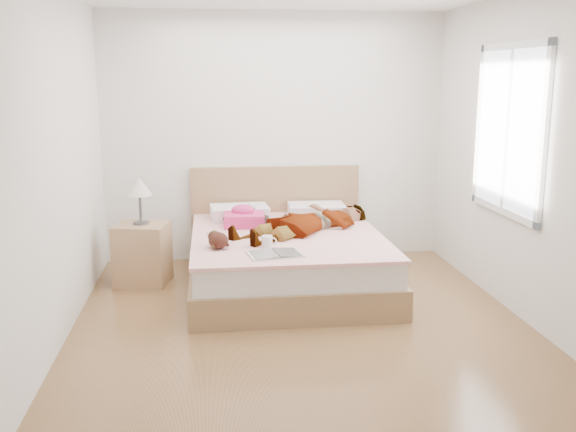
# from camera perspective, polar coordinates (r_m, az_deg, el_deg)

# --- Properties ---
(ground) EXTENTS (4.00, 4.00, 0.00)m
(ground) POSITION_cam_1_polar(r_m,az_deg,el_deg) (5.20, 1.16, -9.56)
(ground) COLOR #502F19
(ground) RESTS_ON ground
(woman) EXTENTS (1.67, 1.45, 0.22)m
(woman) POSITION_cam_1_polar(r_m,az_deg,el_deg) (6.09, 1.75, -0.17)
(woman) COLOR white
(woman) RESTS_ON bed
(hair) EXTENTS (0.55, 0.65, 0.09)m
(hair) POSITION_cam_1_polar(r_m,az_deg,el_deg) (6.48, -3.85, -0.04)
(hair) COLOR black
(hair) RESTS_ON bed
(phone) EXTENTS (0.08, 0.09, 0.04)m
(phone) POSITION_cam_1_polar(r_m,az_deg,el_deg) (6.41, -3.21, 0.88)
(phone) COLOR silver
(phone) RESTS_ON bed
(room_shell) EXTENTS (4.00, 4.00, 4.00)m
(room_shell) POSITION_cam_1_polar(r_m,az_deg,el_deg) (5.66, 19.01, 7.23)
(room_shell) COLOR white
(room_shell) RESTS_ON ground
(bed) EXTENTS (1.80, 2.08, 1.00)m
(bed) POSITION_cam_1_polar(r_m,az_deg,el_deg) (6.08, -0.21, -3.54)
(bed) COLOR brown
(bed) RESTS_ON ground
(towel) EXTENTS (0.40, 0.35, 0.20)m
(towel) POSITION_cam_1_polar(r_m,az_deg,el_deg) (6.25, -3.96, -0.14)
(towel) COLOR #DA3B68
(towel) RESTS_ON bed
(magazine) EXTENTS (0.48, 0.35, 0.03)m
(magazine) POSITION_cam_1_polar(r_m,az_deg,el_deg) (5.23, -1.14, -3.39)
(magazine) COLOR white
(magazine) RESTS_ON bed
(coffee_mug) EXTENTS (0.14, 0.10, 0.10)m
(coffee_mug) POSITION_cam_1_polar(r_m,az_deg,el_deg) (5.45, -1.83, -2.29)
(coffee_mug) COLOR white
(coffee_mug) RESTS_ON bed
(plush_toy) EXTENTS (0.22, 0.28, 0.14)m
(plush_toy) POSITION_cam_1_polar(r_m,az_deg,el_deg) (5.46, -6.28, -2.10)
(plush_toy) COLOR black
(plush_toy) RESTS_ON bed
(nightstand) EXTENTS (0.55, 0.51, 1.02)m
(nightstand) POSITION_cam_1_polar(r_m,az_deg,el_deg) (6.24, -12.82, -2.85)
(nightstand) COLOR #8F6342
(nightstand) RESTS_ON ground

